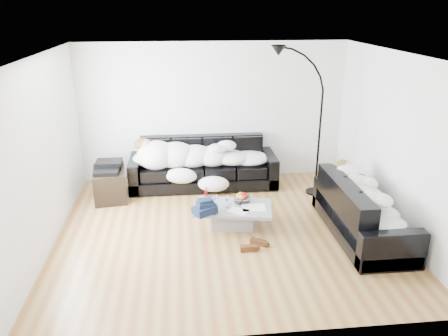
{
  "coord_description": "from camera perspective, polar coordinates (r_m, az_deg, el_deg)",
  "views": [
    {
      "loc": [
        -0.64,
        -5.83,
        3.22
      ],
      "look_at": [
        0.0,
        0.3,
        0.9
      ],
      "focal_mm": 35.0,
      "sensor_mm": 36.0,
      "label": 1
    }
  ],
  "objects": [
    {
      "name": "wine_glass_a",
      "position": [
        6.68,
        -0.99,
        -4.17
      ],
      "size": [
        0.07,
        0.07,
        0.16
      ],
      "primitive_type": "cylinder",
      "rotation": [
        0.0,
        0.0,
        -0.04
      ],
      "color": "white",
      "rests_on": "coffee_table"
    },
    {
      "name": "av_cabinet",
      "position": [
        7.9,
        -14.67,
        -2.03
      ],
      "size": [
        0.64,
        0.84,
        0.53
      ],
      "primitive_type": "cube",
      "rotation": [
        0.0,
        0.0,
        0.14
      ],
      "color": "black",
      "rests_on": "ground"
    },
    {
      "name": "navy_jacket",
      "position": [
        6.37,
        -2.72,
        -4.68
      ],
      "size": [
        0.4,
        0.36,
        0.17
      ],
      "primitive_type": null,
      "rotation": [
        0.0,
        0.0,
        0.28
      ],
      "color": "black",
      "rests_on": "coffee_table"
    },
    {
      "name": "wine_glass_b",
      "position": [
        6.62,
        -1.38,
        -4.4
      ],
      "size": [
        0.07,
        0.07,
        0.17
      ],
      "primitive_type": "cylinder",
      "rotation": [
        0.0,
        0.0,
        0.0
      ],
      "color": "white",
      "rests_on": "coffee_table"
    },
    {
      "name": "candle_right",
      "position": [
        6.84,
        -2.28,
        -3.29
      ],
      "size": [
        0.05,
        0.05,
        0.22
      ],
      "primitive_type": "cylinder",
      "rotation": [
        0.0,
        0.0,
        0.29
      ],
      "color": "maroon",
      "rests_on": "coffee_table"
    },
    {
      "name": "newspaper_a",
      "position": [
        6.62,
        3.9,
        -5.16
      ],
      "size": [
        0.37,
        0.29,
        0.01
      ],
      "primitive_type": "cube",
      "rotation": [
        0.0,
        0.0,
        -0.05
      ],
      "color": "silver",
      "rests_on": "coffee_table"
    },
    {
      "name": "floor_lamp",
      "position": [
        7.75,
        12.38,
        4.63
      ],
      "size": [
        0.89,
        0.51,
        2.29
      ],
      "primitive_type": null,
      "rotation": [
        0.0,
        0.0,
        -0.22
      ],
      "color": "black",
      "rests_on": "ground"
    },
    {
      "name": "sleeper_right",
      "position": [
        6.63,
        17.96,
        -3.4
      ],
      "size": [
        0.74,
        1.76,
        0.43
      ],
      "primitive_type": null,
      "rotation": [
        0.0,
        0.0,
        1.57
      ],
      "color": "white",
      "rests_on": "sofa_right"
    },
    {
      "name": "sleeper_back",
      "position": [
        8.02,
        -2.74,
        1.9
      ],
      "size": [
        2.29,
        0.79,
        0.46
      ],
      "primitive_type": null,
      "color": "white",
      "rests_on": "sofa_back"
    },
    {
      "name": "candle_left",
      "position": [
        6.74,
        -2.5,
        -3.65
      ],
      "size": [
        0.05,
        0.05,
        0.23
      ],
      "primitive_type": "cylinder",
      "rotation": [
        0.0,
        0.0,
        -0.32
      ],
      "color": "maroon",
      "rests_on": "coffee_table"
    },
    {
      "name": "ceiling",
      "position": [
        5.9,
        0.31,
        14.59
      ],
      "size": [
        5.0,
        5.0,
        0.0
      ],
      "primitive_type": "plane",
      "color": "white",
      "rests_on": "ground"
    },
    {
      "name": "wine_glass_c",
      "position": [
        6.59,
        0.47,
        -4.42
      ],
      "size": [
        0.1,
        0.1,
        0.19
      ],
      "primitive_type": "cylinder",
      "rotation": [
        0.0,
        0.0,
        0.27
      ],
      "color": "white",
      "rests_on": "coffee_table"
    },
    {
      "name": "ground",
      "position": [
        6.69,
        0.27,
        -8.14
      ],
      "size": [
        5.0,
        5.0,
        0.0
      ],
      "primitive_type": "plane",
      "color": "brown",
      "rests_on": "ground"
    },
    {
      "name": "fruit_bowl",
      "position": [
        6.77,
        2.36,
        -3.88
      ],
      "size": [
        0.29,
        0.29,
        0.15
      ],
      "primitive_type": "cylinder",
      "rotation": [
        0.0,
        0.0,
        -0.21
      ],
      "color": "white",
      "rests_on": "coffee_table"
    },
    {
      "name": "sofa_right",
      "position": [
        6.72,
        17.75,
        -5.12
      ],
      "size": [
        0.88,
        2.05,
        0.83
      ],
      "primitive_type": "cube",
      "rotation": [
        0.0,
        0.0,
        1.57
      ],
      "color": "black",
      "rests_on": "ground"
    },
    {
      "name": "stereo",
      "position": [
        7.78,
        -14.89,
        0.23
      ],
      "size": [
        0.44,
        0.34,
        0.13
      ],
      "primitive_type": "cube",
      "rotation": [
        0.0,
        0.0,
        0.01
      ],
      "color": "black",
      "rests_on": "av_cabinet"
    },
    {
      "name": "shoes",
      "position": [
        6.24,
        3.81,
        -10.01
      ],
      "size": [
        0.43,
        0.35,
        0.09
      ],
      "primitive_type": null,
      "rotation": [
        0.0,
        0.0,
        -0.18
      ],
      "color": "#472311",
      "rests_on": "ground"
    },
    {
      "name": "wall_back",
      "position": [
        8.33,
        -1.41,
        7.3
      ],
      "size": [
        5.0,
        0.02,
        2.6
      ],
      "primitive_type": "cube",
      "color": "silver",
      "rests_on": "ground"
    },
    {
      "name": "newspaper_b",
      "position": [
        6.51,
        1.89,
        -5.6
      ],
      "size": [
        0.36,
        0.34,
        0.01
      ],
      "primitive_type": "cube",
      "rotation": [
        0.0,
        0.0,
        -0.57
      ],
      "color": "silver",
      "rests_on": "coffee_table"
    },
    {
      "name": "coffee_table",
      "position": [
        6.74,
        1.18,
        -6.31
      ],
      "size": [
        1.26,
        0.88,
        0.34
      ],
      "primitive_type": "cube",
      "rotation": [
        0.0,
        0.0,
        -0.19
      ],
      "color": "#939699",
      "rests_on": "ground"
    },
    {
      "name": "sofa_back",
      "position": [
        8.13,
        -2.74,
        0.63
      ],
      "size": [
        2.7,
        0.94,
        0.88
      ],
      "primitive_type": "cube",
      "color": "black",
      "rests_on": "ground"
    },
    {
      "name": "wall_left",
      "position": [
        6.41,
        -22.52,
        1.58
      ],
      "size": [
        0.02,
        4.5,
        2.6
      ],
      "primitive_type": "cube",
      "color": "silver",
      "rests_on": "ground"
    },
    {
      "name": "teal_cushion",
      "position": [
        7.11,
        15.61,
        -0.75
      ],
      "size": [
        0.42,
        0.38,
        0.2
      ],
      "primitive_type": "ellipsoid",
      "rotation": [
        0.0,
        0.0,
        0.24
      ],
      "color": "#0B4653",
      "rests_on": "sofa_right"
    },
    {
      "name": "wall_right",
      "position": [
        6.9,
        21.44,
        3.0
      ],
      "size": [
        0.02,
        4.5,
        2.6
      ],
      "primitive_type": "cube",
      "color": "silver",
      "rests_on": "ground"
    }
  ]
}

